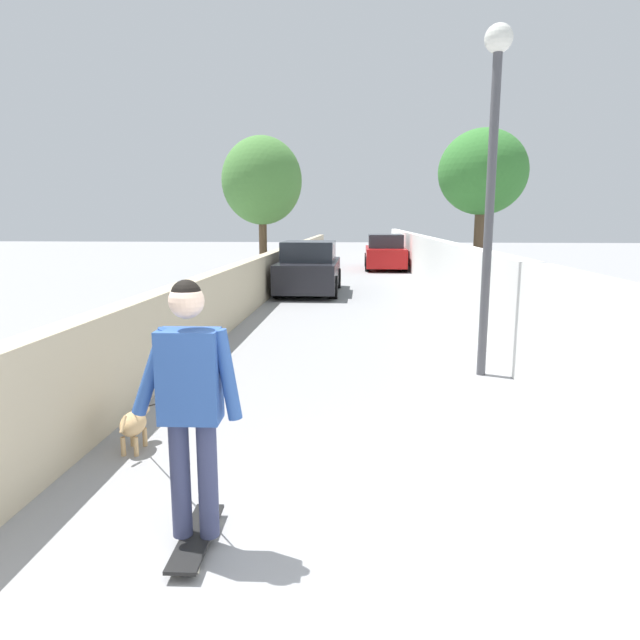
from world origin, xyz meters
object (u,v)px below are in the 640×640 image
dog (135,422)px  car_far (385,253)px  lamp_post (493,145)px  car_near (309,269)px  person_skateboarder (190,391)px  tree_left_near (262,181)px  tree_right_mid (483,174)px  skateboard (197,537)px

dog → car_far: size_ratio=0.41×
lamp_post → car_near: lamp_post is taller
person_skateboarder → tree_left_near: bearing=8.5°
dog → car_near: size_ratio=0.46×
tree_right_mid → car_far: (9.87, 2.07, -2.65)m
tree_right_mid → person_skateboarder: 12.88m
tree_left_near → car_far: tree_left_near is taller
lamp_post → dog: bearing=127.0°
tree_right_mid → car_near: tree_right_mid is taller
tree_left_near → tree_right_mid: tree_left_near is taller
car_near → lamp_post: bearing=-159.7°
tree_left_near → skateboard: 18.48m
skateboard → person_skateboarder: 1.01m
tree_left_near → tree_right_mid: 9.18m
dog → person_skateboarder: bearing=-145.5°
skateboard → person_skateboarder: bearing=-90.0°
skateboard → car_far: car_far is taller
car_far → tree_right_mid: bearing=-168.1°
tree_left_near → car_near: size_ratio=1.35×
tree_right_mid → person_skateboarder: tree_right_mid is taller
tree_left_near → car_far: size_ratio=1.20×
person_skateboarder → car_far: person_skateboarder is taller
lamp_post → skateboard: (-4.38, 2.78, -3.05)m
tree_right_mid → car_far: tree_right_mid is taller
person_skateboarder → dog: (1.50, 1.03, -0.80)m
tree_left_near → lamp_post: size_ratio=1.15×
skateboard → dog: (1.50, 1.03, 0.21)m
car_far → skateboard: bearing=174.3°
skateboard → dog: bearing=34.5°
lamp_post → person_skateboarder: 5.57m
tree_right_mid → car_far: size_ratio=1.03×
lamp_post → dog: (-2.87, 3.81, -2.84)m
tree_left_near → skateboard: size_ratio=6.55×
lamp_post → tree_right_mid: bearing=-11.0°
dog → car_near: (11.62, -0.58, 0.44)m
tree_left_near → car_far: bearing=-51.5°
lamp_post → skateboard: size_ratio=5.70×
tree_left_near → car_near: bearing=-155.2°
car_near → car_far: same height
tree_right_mid → person_skateboarder: size_ratio=2.66×
car_far → car_near: bearing=163.1°
tree_left_near → person_skateboarder: 18.31m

